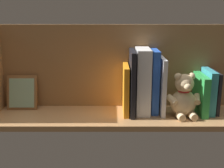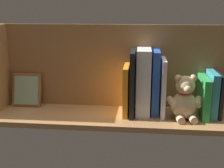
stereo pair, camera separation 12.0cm
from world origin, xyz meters
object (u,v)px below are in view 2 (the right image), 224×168
book_0 (218,95)px  teddy_bear (185,100)px  picture_frame_leaning (27,90)px  dictionary_thick_white (143,82)px

book_0 → teddy_bear: (14.22, 5.62, -0.79)cm
picture_frame_leaning → teddy_bear: bearing=172.2°
teddy_bear → picture_frame_leaning: 69.40cm
picture_frame_leaning → book_0: bearing=177.4°
dictionary_thick_white → picture_frame_leaning: (52.33, -4.36, -6.30)cm
teddy_bear → dictionary_thick_white: size_ratio=0.67×
book_0 → teddy_bear: bearing=21.6°
dictionary_thick_white → picture_frame_leaning: size_ratio=1.82×
teddy_bear → dictionary_thick_white: dictionary_thick_white is taller
book_0 → dictionary_thick_white: bearing=1.1°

